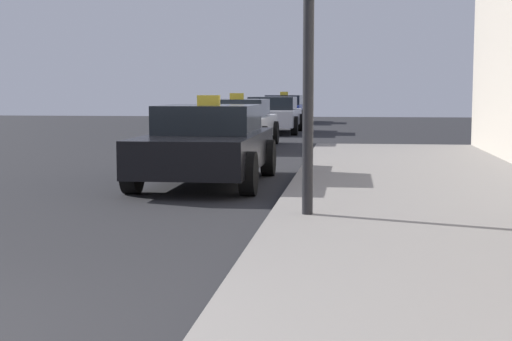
{
  "coord_description": "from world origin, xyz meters",
  "views": [
    {
      "loc": [
        2.91,
        -3.75,
        1.52
      ],
      "look_at": [
        1.95,
        3.9,
        0.71
      ],
      "focal_mm": 54.17,
      "sensor_mm": 36.0,
      "label": 1
    }
  ],
  "objects": [
    {
      "name": "car_blue",
      "position": [
        -0.3,
        32.13,
        0.65
      ],
      "size": [
        2.02,
        4.59,
        1.43
      ],
      "rotation": [
        0.0,
        0.0,
        3.14
      ],
      "color": "#233899",
      "rests_on": "ground_plane"
    },
    {
      "name": "car_white",
      "position": [
        -0.16,
        16.41,
        0.65
      ],
      "size": [
        1.99,
        4.42,
        1.43
      ],
      "rotation": [
        0.0,
        0.0,
        3.14
      ],
      "color": "white",
      "rests_on": "ground_plane"
    },
    {
      "name": "car_black",
      "position": [
        0.57,
        8.5,
        0.65
      ],
      "size": [
        1.94,
        4.11,
        1.43
      ],
      "rotation": [
        0.0,
        0.0,
        3.14
      ],
      "color": "black",
      "rests_on": "ground_plane"
    },
    {
      "name": "car_silver",
      "position": [
        0.08,
        23.46,
        0.65
      ],
      "size": [
        2.0,
        4.36,
        1.27
      ],
      "rotation": [
        0.0,
        0.0,
        3.14
      ],
      "color": "#B7B7BF",
      "rests_on": "ground_plane"
    }
  ]
}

